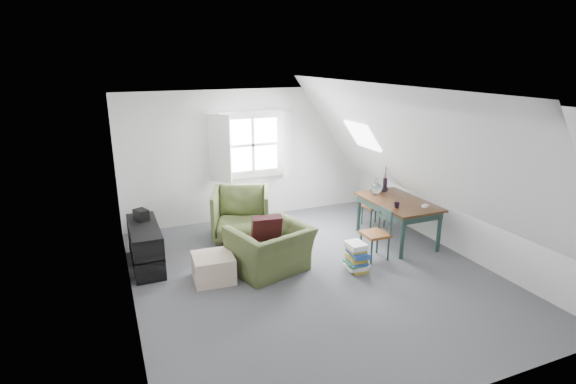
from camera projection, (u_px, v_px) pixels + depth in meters
name	position (u px, v px, depth m)	size (l,w,h in m)	color
floor	(313.00, 274.00, 6.60)	(5.50, 5.50, 0.00)	#4C4D51
ceiling	(316.00, 102.00, 5.88)	(5.50, 5.50, 0.00)	white
wall_back	(252.00, 155.00, 8.67)	(5.00, 5.00, 0.00)	silver
wall_front	(457.00, 280.00, 3.81)	(5.00, 5.00, 0.00)	silver
wall_left	(125.00, 217.00, 5.31)	(5.50, 5.50, 0.00)	silver
wall_right	(456.00, 175.00, 7.16)	(5.50, 5.50, 0.00)	silver
slope_left	(202.00, 166.00, 5.51)	(5.50, 5.50, 0.00)	white
slope_right	(409.00, 147.00, 6.66)	(5.50, 5.50, 0.00)	white
dormer_window	(253.00, 145.00, 8.54)	(1.71, 0.35, 1.30)	white
skylight	(362.00, 136.00, 7.82)	(0.55, 0.75, 0.04)	white
armchair_near	(270.00, 271.00, 6.71)	(1.08, 0.94, 0.70)	#434E27
armchair_far	(242.00, 238.00, 7.94)	(0.95, 0.98, 0.89)	#434E27
throw_pillow	(266.00, 229.00, 6.66)	(0.44, 0.13, 0.44)	#360E14
ottoman	(213.00, 268.00, 6.39)	(0.56, 0.56, 0.37)	#C4A892
dining_table	(398.00, 206.00, 7.63)	(0.87, 1.45, 0.73)	black
demijohn	(376.00, 188.00, 7.92)	(0.20, 0.20, 0.28)	silver
vase_twigs	(385.00, 184.00, 8.09)	(0.08, 0.09, 0.62)	black
cup	(396.00, 208.00, 7.25)	(0.10, 0.10, 0.09)	black
paper_box	(425.00, 206.00, 7.28)	(0.11, 0.07, 0.04)	white
dining_chair_far	(375.00, 206.00, 8.34)	(0.37, 0.37, 0.79)	brown
dining_chair_near	(377.00, 233.00, 7.02)	(0.38, 0.38, 0.81)	brown
media_shelf	(146.00, 248.00, 6.77)	(0.42, 1.27, 0.65)	black
electronics_box	(141.00, 215.00, 6.90)	(0.17, 0.23, 0.18)	black
magazine_stack	(357.00, 257.00, 6.66)	(0.33, 0.39, 0.44)	#B29933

